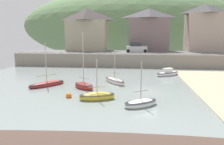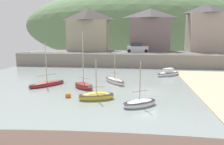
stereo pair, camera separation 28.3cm
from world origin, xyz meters
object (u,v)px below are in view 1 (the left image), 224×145
(waterfront_building_centre, at_px, (149,29))
(sailboat_nearest_shore, at_px, (168,74))
(rowboat_small_beached, at_px, (115,81))
(sailboat_far_left, at_px, (47,84))
(sailboat_tall_mast, at_px, (97,96))
(motorboat_with_cabin, at_px, (84,86))
(waterfront_building_left, at_px, (88,29))
(parked_car_near_slipway, at_px, (136,48))
(mooring_buoy, at_px, (69,96))
(fishing_boat_green, at_px, (141,103))
(waterfront_building_right, at_px, (204,27))

(waterfront_building_centre, relative_size, sailboat_nearest_shore, 2.23)
(waterfront_building_centre, height_order, rowboat_small_beached, waterfront_building_centre)
(waterfront_building_centre, xyz_separation_m, sailboat_far_left, (-12.92, -24.26, -6.67))
(sailboat_tall_mast, relative_size, motorboat_with_cabin, 0.62)
(waterfront_building_left, relative_size, sailboat_nearest_shore, 2.28)
(sailboat_tall_mast, distance_m, motorboat_with_cabin, 4.46)
(waterfront_building_left, height_order, sailboat_tall_mast, waterfront_building_left)
(parked_car_near_slipway, xyz_separation_m, mooring_buoy, (-6.47, -24.05, -3.03))
(rowboat_small_beached, distance_m, sailboat_far_left, 8.11)
(parked_car_near_slipway, bearing_deg, rowboat_small_beached, -98.58)
(mooring_buoy, bearing_deg, waterfront_building_centre, 72.56)
(sailboat_tall_mast, distance_m, sailboat_nearest_shore, 15.11)
(waterfront_building_left, distance_m, fishing_boat_green, 33.07)
(sailboat_tall_mast, xyz_separation_m, sailboat_nearest_shore, (8.21, 12.69, 0.03))
(waterfront_building_right, xyz_separation_m, sailboat_far_left, (-24.38, -24.26, -7.09))
(waterfront_building_left, relative_size, sailboat_tall_mast, 2.25)
(waterfront_building_left, xyz_separation_m, fishing_boat_green, (11.22, -30.36, -6.76))
(motorboat_with_cabin, bearing_deg, fishing_boat_green, -2.78)
(waterfront_building_centre, distance_m, mooring_buoy, 30.67)
(waterfront_building_centre, height_order, motorboat_with_cabin, waterfront_building_centre)
(sailboat_nearest_shore, bearing_deg, fishing_boat_green, -142.28)
(fishing_boat_green, distance_m, sailboat_tall_mast, 4.29)
(waterfront_building_centre, relative_size, mooring_buoy, 15.46)
(sailboat_nearest_shore, bearing_deg, sailboat_tall_mast, -158.73)
(fishing_boat_green, bearing_deg, sailboat_nearest_shore, 39.59)
(waterfront_building_left, relative_size, rowboat_small_beached, 2.18)
(sailboat_tall_mast, xyz_separation_m, mooring_buoy, (-2.86, 0.35, -0.12))
(fishing_boat_green, distance_m, sailboat_nearest_shore, 14.76)
(sailboat_tall_mast, bearing_deg, sailboat_nearest_shore, 39.83)
(rowboat_small_beached, relative_size, parked_car_near_slipway, 1.01)
(sailboat_nearest_shore, xyz_separation_m, mooring_buoy, (-11.07, -12.34, -0.15))
(sailboat_far_left, distance_m, parked_car_near_slipway, 22.54)
(parked_car_near_slipway, bearing_deg, mooring_buoy, -105.13)
(waterfront_building_right, relative_size, fishing_boat_green, 2.41)
(waterfront_building_left, xyz_separation_m, waterfront_building_right, (24.76, -0.00, 0.32))
(fishing_boat_green, height_order, sailboat_tall_mast, fishing_boat_green)
(rowboat_small_beached, bearing_deg, sailboat_nearest_shore, 88.84)
(waterfront_building_right, height_order, parked_car_near_slipway, waterfront_building_right)
(mooring_buoy, bearing_deg, sailboat_tall_mast, -7.00)
(rowboat_small_beached, bearing_deg, parked_car_near_slipway, 131.41)
(waterfront_building_centre, height_order, parked_car_near_slipway, waterfront_building_centre)
(waterfront_building_centre, xyz_separation_m, sailboat_nearest_shore, (2.10, -16.21, -6.59))
(sailboat_far_left, xyz_separation_m, motorboat_with_cabin, (4.61, -0.75, 0.08))
(sailboat_tall_mast, distance_m, parked_car_near_slipway, 24.83)
(parked_car_near_slipway, bearing_deg, motorboat_with_cabin, -105.89)
(sailboat_nearest_shore, distance_m, rowboat_small_beached, 9.29)
(fishing_boat_green, distance_m, parked_car_near_slipway, 26.04)
(sailboat_far_left, height_order, motorboat_with_cabin, motorboat_with_cabin)
(motorboat_with_cabin, distance_m, mooring_buoy, 3.59)
(sailboat_tall_mast, xyz_separation_m, parked_car_near_slipway, (3.61, 24.40, 2.91))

